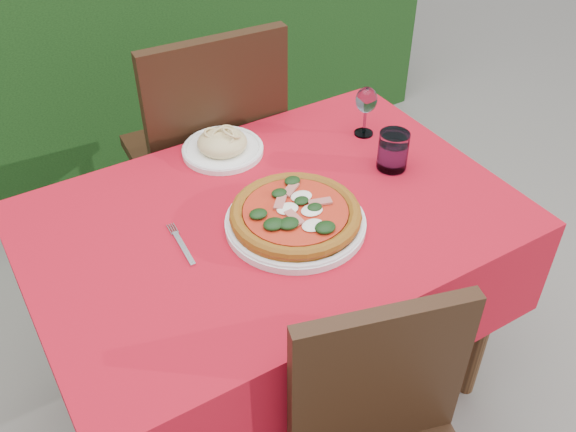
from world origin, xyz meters
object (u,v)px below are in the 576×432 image
pizza_plate (296,217)px  pasta_plate (223,145)px  chair_far (209,147)px  fork (184,248)px  water_glass (393,153)px  wine_glass (366,102)px

pizza_plate → pasta_plate: 0.40m
chair_far → pasta_plate: bearing=79.4°
fork → water_glass: bearing=4.9°
water_glass → wine_glass: bearing=78.1°
pasta_plate → water_glass: water_glass is taller
pizza_plate → chair_far: bearing=84.6°
water_glass → fork: water_glass is taller
chair_far → wine_glass: chair_far is taller
pizza_plate → fork: pizza_plate is taller
pasta_plate → wine_glass: 0.45m
wine_glass → fork: (-0.69, -0.20, -0.11)m
chair_far → fork: 0.70m
pizza_plate → fork: bearing=166.3°
chair_far → fork: size_ratio=5.69×
water_glass → fork: bearing=-179.1°
pasta_plate → water_glass: bearing=-40.2°
wine_glass → water_glass: bearing=-101.9°
chair_far → wine_glass: size_ratio=6.48×
pasta_plate → fork: size_ratio=1.32×
wine_glass → fork: bearing=-164.2°
pasta_plate → chair_far: bearing=75.4°
pasta_plate → wine_glass: wine_glass is taller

